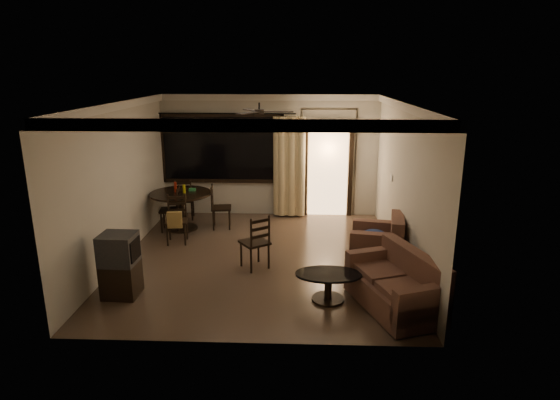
{
  "coord_description": "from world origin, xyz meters",
  "views": [
    {
      "loc": [
        0.67,
        -7.93,
        3.33
      ],
      "look_at": [
        0.34,
        0.2,
        1.06
      ],
      "focal_mm": 30.0,
      "sensor_mm": 36.0,
      "label": 1
    }
  ],
  "objects_px": {
    "tv_cabinet": "(120,265)",
    "sofa": "(398,287)",
    "dining_chair_west": "(171,218)",
    "dining_chair_east": "(221,215)",
    "coffee_table": "(328,282)",
    "dining_chair_south": "(177,228)",
    "dining_chair_north": "(185,207)",
    "side_chair": "(255,252)",
    "dining_table": "(181,200)",
    "armchair": "(380,245)"
  },
  "relations": [
    {
      "from": "dining_table",
      "to": "dining_chair_west",
      "type": "distance_m",
      "value": 0.42
    },
    {
      "from": "dining_chair_west",
      "to": "dining_chair_south",
      "type": "height_order",
      "value": "same"
    },
    {
      "from": "dining_chair_east",
      "to": "sofa",
      "type": "xyz_separation_m",
      "value": [
        3.11,
        -3.44,
        0.05
      ]
    },
    {
      "from": "dining_chair_west",
      "to": "dining_chair_south",
      "type": "xyz_separation_m",
      "value": [
        0.31,
        -0.74,
        0.02
      ]
    },
    {
      "from": "sofa",
      "to": "dining_table",
      "type": "bearing_deg",
      "value": 119.82
    },
    {
      "from": "dining_chair_south",
      "to": "sofa",
      "type": "bearing_deg",
      "value": -40.19
    },
    {
      "from": "dining_chair_south",
      "to": "dining_chair_west",
      "type": "bearing_deg",
      "value": 105.48
    },
    {
      "from": "dining_chair_west",
      "to": "dining_chair_south",
      "type": "distance_m",
      "value": 0.81
    },
    {
      "from": "sofa",
      "to": "side_chair",
      "type": "xyz_separation_m",
      "value": [
        -2.17,
        1.34,
        -0.04
      ]
    },
    {
      "from": "tv_cabinet",
      "to": "sofa",
      "type": "relative_size",
      "value": 0.57
    },
    {
      "from": "dining_chair_south",
      "to": "dining_chair_north",
      "type": "height_order",
      "value": "same"
    },
    {
      "from": "dining_chair_east",
      "to": "dining_table",
      "type": "bearing_deg",
      "value": 89.93
    },
    {
      "from": "side_chair",
      "to": "dining_table",
      "type": "bearing_deg",
      "value": -83.98
    },
    {
      "from": "dining_table",
      "to": "dining_chair_north",
      "type": "relative_size",
      "value": 1.37
    },
    {
      "from": "tv_cabinet",
      "to": "armchair",
      "type": "height_order",
      "value": "tv_cabinet"
    },
    {
      "from": "coffee_table",
      "to": "armchair",
      "type": "bearing_deg",
      "value": 54.5
    },
    {
      "from": "dining_chair_east",
      "to": "side_chair",
      "type": "relative_size",
      "value": 0.97
    },
    {
      "from": "armchair",
      "to": "dining_chair_west",
      "type": "bearing_deg",
      "value": 168.44
    },
    {
      "from": "side_chair",
      "to": "tv_cabinet",
      "type": "bearing_deg",
      "value": -5.58
    },
    {
      "from": "dining_chair_west",
      "to": "dining_chair_east",
      "type": "height_order",
      "value": "same"
    },
    {
      "from": "dining_chair_east",
      "to": "tv_cabinet",
      "type": "relative_size",
      "value": 0.96
    },
    {
      "from": "dining_chair_south",
      "to": "sofa",
      "type": "xyz_separation_m",
      "value": [
        3.83,
        -2.48,
        0.03
      ]
    },
    {
      "from": "dining_chair_north",
      "to": "side_chair",
      "type": "relative_size",
      "value": 0.97
    },
    {
      "from": "dining_chair_north",
      "to": "coffee_table",
      "type": "xyz_separation_m",
      "value": [
        3.06,
        -3.85,
        0.01
      ]
    },
    {
      "from": "sofa",
      "to": "side_chair",
      "type": "relative_size",
      "value": 1.78
    },
    {
      "from": "dining_chair_west",
      "to": "coffee_table",
      "type": "height_order",
      "value": "dining_chair_west"
    },
    {
      "from": "dining_chair_east",
      "to": "sofa",
      "type": "distance_m",
      "value": 4.64
    },
    {
      "from": "tv_cabinet",
      "to": "side_chair",
      "type": "xyz_separation_m",
      "value": [
        1.94,
        1.11,
        -0.21
      ]
    },
    {
      "from": "dining_table",
      "to": "armchair",
      "type": "relative_size",
      "value": 1.27
    },
    {
      "from": "dining_chair_north",
      "to": "side_chair",
      "type": "bearing_deg",
      "value": 117.39
    },
    {
      "from": "dining_chair_west",
      "to": "dining_table",
      "type": "bearing_deg",
      "value": 110.25
    },
    {
      "from": "side_chair",
      "to": "dining_chair_south",
      "type": "bearing_deg",
      "value": -70.11
    },
    {
      "from": "sofa",
      "to": "armchair",
      "type": "xyz_separation_m",
      "value": [
        -0.0,
        1.56,
        0.04
      ]
    },
    {
      "from": "dining_chair_west",
      "to": "side_chair",
      "type": "height_order",
      "value": "side_chair"
    },
    {
      "from": "tv_cabinet",
      "to": "sofa",
      "type": "xyz_separation_m",
      "value": [
        4.11,
        -0.22,
        -0.17
      ]
    },
    {
      "from": "side_chair",
      "to": "sofa",
      "type": "bearing_deg",
      "value": 112.95
    },
    {
      "from": "tv_cabinet",
      "to": "sofa",
      "type": "bearing_deg",
      "value": -1.23
    },
    {
      "from": "dining_table",
      "to": "dining_chair_north",
      "type": "height_order",
      "value": "dining_table"
    },
    {
      "from": "dining_table",
      "to": "coffee_table",
      "type": "distance_m",
      "value": 4.33
    },
    {
      "from": "dining_table",
      "to": "dining_chair_west",
      "type": "xyz_separation_m",
      "value": [
        -0.2,
        -0.11,
        -0.36
      ]
    },
    {
      "from": "dining_chair_west",
      "to": "dining_chair_east",
      "type": "xyz_separation_m",
      "value": [
        1.03,
        0.21,
        0.0
      ]
    },
    {
      "from": "dining_chair_east",
      "to": "dining_chair_north",
      "type": "distance_m",
      "value": 1.11
    },
    {
      "from": "dining_table",
      "to": "dining_chair_north",
      "type": "bearing_deg",
      "value": 98.12
    },
    {
      "from": "dining_chair_west",
      "to": "dining_chair_east",
      "type": "distance_m",
      "value": 1.06
    },
    {
      "from": "dining_chair_east",
      "to": "coffee_table",
      "type": "distance_m",
      "value": 3.88
    },
    {
      "from": "coffee_table",
      "to": "dining_chair_north",
      "type": "bearing_deg",
      "value": 128.5
    },
    {
      "from": "dining_chair_north",
      "to": "sofa",
      "type": "distance_m",
      "value": 5.71
    },
    {
      "from": "dining_chair_south",
      "to": "tv_cabinet",
      "type": "distance_m",
      "value": 2.28
    },
    {
      "from": "dining_chair_north",
      "to": "sofa",
      "type": "xyz_separation_m",
      "value": [
        4.04,
        -4.04,
        0.05
      ]
    },
    {
      "from": "dining_chair_north",
      "to": "coffee_table",
      "type": "bearing_deg",
      "value": 121.25
    }
  ]
}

